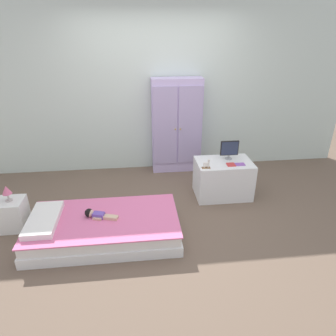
{
  "coord_description": "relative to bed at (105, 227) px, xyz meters",
  "views": [
    {
      "loc": [
        -0.34,
        -3.26,
        2.27
      ],
      "look_at": [
        0.06,
        0.29,
        0.56
      ],
      "focal_mm": 32.38,
      "sensor_mm": 36.0,
      "label": 1
    }
  ],
  "objects": [
    {
      "name": "ground_plane",
      "position": [
        0.75,
        0.32,
        -0.14
      ],
      "size": [
        10.0,
        10.0,
        0.02
      ],
      "primitive_type": "cube",
      "color": "brown"
    },
    {
      "name": "table_lamp",
      "position": [
        -1.11,
        0.3,
        0.39
      ],
      "size": [
        0.11,
        0.11,
        0.2
      ],
      "color": "#B7B2AD",
      "rests_on": "nightstand"
    },
    {
      "name": "nightstand",
      "position": [
        -1.11,
        0.3,
        0.06
      ],
      "size": [
        0.31,
        0.31,
        0.38
      ],
      "primitive_type": "cube",
      "color": "white",
      "rests_on": "ground_plane"
    },
    {
      "name": "book_red",
      "position": [
        1.68,
        0.67,
        0.41
      ],
      "size": [
        0.11,
        0.11,
        0.01
      ],
      "primitive_type": "cube",
      "color": "#CC3838",
      "rests_on": "tv_stand"
    },
    {
      "name": "bed",
      "position": [
        0.0,
        0.0,
        0.0
      ],
      "size": [
        1.71,
        0.92,
        0.26
      ],
      "color": "white",
      "rests_on": "ground_plane"
    },
    {
      "name": "doll",
      "position": [
        -0.1,
        0.04,
        0.17
      ],
      "size": [
        0.39,
        0.18,
        0.1
      ],
      "color": "#6B4CB2",
      "rests_on": "bed"
    },
    {
      "name": "back_wall",
      "position": [
        0.75,
        1.9,
        1.22
      ],
      "size": [
        6.4,
        0.05,
        2.7
      ],
      "primitive_type": "cube",
      "color": "silver",
      "rests_on": "ground_plane"
    },
    {
      "name": "tv_stand",
      "position": [
        1.62,
        0.79,
        0.14
      ],
      "size": [
        0.78,
        0.52,
        0.53
      ],
      "primitive_type": "cube",
      "color": "white",
      "rests_on": "ground_plane"
    },
    {
      "name": "tv_monitor",
      "position": [
        1.71,
        0.88,
        0.55
      ],
      "size": [
        0.26,
        0.1,
        0.27
      ],
      "color": "#99999E",
      "rests_on": "tv_stand"
    },
    {
      "name": "rocking_horse_toy",
      "position": [
        1.33,
        0.62,
        0.47
      ],
      "size": [
        0.11,
        0.04,
        0.13
      ],
      "color": "#8E6642",
      "rests_on": "tv_stand"
    },
    {
      "name": "pillow",
      "position": [
        -0.66,
        0.0,
        0.17
      ],
      "size": [
        0.32,
        0.66,
        0.07
      ],
      "primitive_type": "cube",
      "color": "white",
      "rests_on": "bed"
    },
    {
      "name": "book_purple",
      "position": [
        1.81,
        0.67,
        0.41
      ],
      "size": [
        0.14,
        0.09,
        0.01
      ],
      "primitive_type": "cube",
      "color": "#8E51B2",
      "rests_on": "tv_stand"
    },
    {
      "name": "wardrobe",
      "position": [
        1.08,
        1.72,
        0.64
      ],
      "size": [
        0.79,
        0.29,
        1.53
      ],
      "color": "silver",
      "rests_on": "ground_plane"
    }
  ]
}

